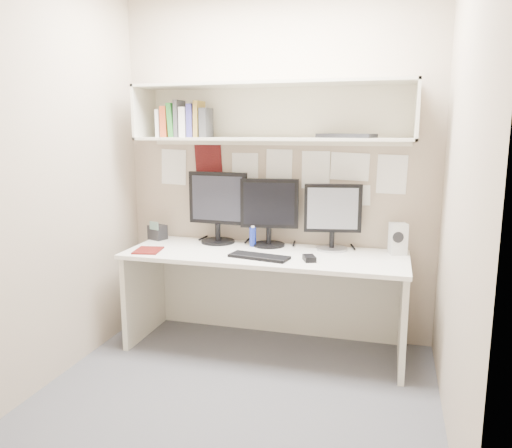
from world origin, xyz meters
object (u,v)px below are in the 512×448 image
(monitor_left, at_px, (218,205))
(keyboard, at_px, (259,257))
(speaker, at_px, (398,239))
(monitor_center, at_px, (269,210))
(desk_phone, at_px, (157,232))
(monitor_right, at_px, (333,214))
(maroon_notebook, at_px, (148,250))
(desk, at_px, (265,301))

(monitor_left, relative_size, keyboard, 1.32)
(keyboard, relative_size, speaker, 1.87)
(monitor_center, distance_m, speaker, 0.95)
(keyboard, xyz_separation_m, desk_phone, (-0.94, 0.36, 0.05))
(monitor_center, height_order, keyboard, monitor_center)
(monitor_right, bearing_deg, monitor_left, 169.74)
(monitor_center, bearing_deg, maroon_notebook, -161.07)
(monitor_right, bearing_deg, desk_phone, 170.73)
(monitor_center, relative_size, maroon_notebook, 2.32)
(desk, relative_size, keyboard, 4.83)
(monitor_left, xyz_separation_m, monitor_center, (0.41, 0.00, -0.02))
(maroon_notebook, bearing_deg, desk, 3.05)
(desk_phone, bearing_deg, desk, 9.91)
(monitor_right, height_order, keyboard, monitor_right)
(monitor_left, bearing_deg, desk, -23.27)
(keyboard, bearing_deg, monitor_left, 148.92)
(monitor_left, distance_m, monitor_right, 0.88)
(monitor_left, xyz_separation_m, keyboard, (0.43, -0.39, -0.28))
(monitor_right, bearing_deg, keyboard, -149.54)
(monitor_left, height_order, maroon_notebook, monitor_left)
(monitor_center, bearing_deg, speaker, -8.89)
(desk, distance_m, monitor_left, 0.82)
(desk, distance_m, desk_phone, 1.05)
(monitor_center, relative_size, monitor_right, 1.05)
(monitor_right, height_order, maroon_notebook, monitor_right)
(maroon_notebook, distance_m, desk_phone, 0.40)
(speaker, bearing_deg, desk, 176.46)
(monitor_left, height_order, keyboard, monitor_left)
(monitor_left, height_order, monitor_right, monitor_left)
(desk, relative_size, speaker, 9.03)
(keyboard, bearing_deg, desk, 100.81)
(monitor_right, relative_size, speaker, 2.18)
(monitor_center, height_order, desk_phone, monitor_center)
(desk, distance_m, speaker, 1.05)
(monitor_left, distance_m, monitor_center, 0.41)
(desk, height_order, monitor_right, monitor_right)
(desk, xyz_separation_m, monitor_left, (-0.43, 0.22, 0.66))
(monitor_center, height_order, monitor_right, monitor_center)
(monitor_left, xyz_separation_m, monitor_right, (0.88, 0.00, -0.03))
(monitor_left, relative_size, monitor_right, 1.14)
(keyboard, distance_m, maroon_notebook, 0.83)
(maroon_notebook, bearing_deg, keyboard, -8.34)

